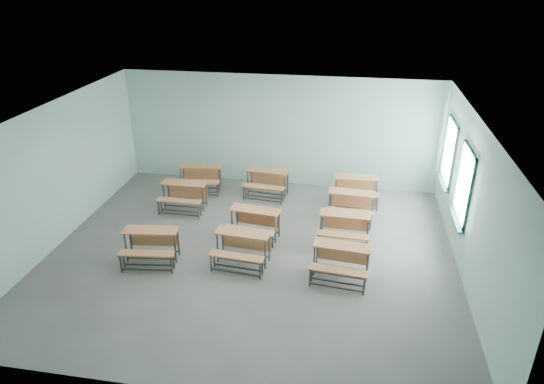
{
  "coord_description": "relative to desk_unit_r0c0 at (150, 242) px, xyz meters",
  "views": [
    {
      "loc": [
        2.04,
        -9.08,
        5.92
      ],
      "look_at": [
        0.27,
        1.2,
        1.0
      ],
      "focal_mm": 32.0,
      "sensor_mm": 36.0,
      "label": 1
    }
  ],
  "objects": [
    {
      "name": "desk_unit_r2c0",
      "position": [
        -0.13,
        2.51,
        0.0
      ],
      "size": [
        1.19,
        0.81,
        0.73
      ],
      "rotation": [
        0.0,
        0.0,
        -0.02
      ],
      "color": "#BA7043",
      "rests_on": "ground"
    },
    {
      "name": "desk_unit_r2c2",
      "position": [
        4.22,
        2.67,
        0.0
      ],
      "size": [
        1.23,
        0.87,
        0.73
      ],
      "rotation": [
        0.0,
        0.0,
        -0.07
      ],
      "color": "#BA7043",
      "rests_on": "ground"
    },
    {
      "name": "desk_unit_r1c2",
      "position": [
        4.1,
        1.46,
        0.0
      ],
      "size": [
        1.21,
        0.84,
        0.73
      ],
      "rotation": [
        0.0,
        0.0,
        -0.04
      ],
      "color": "#BA7043",
      "rests_on": "ground"
    },
    {
      "name": "desk_unit_r0c0",
      "position": [
        0.0,
        0.0,
        0.0
      ],
      "size": [
        1.26,
        0.93,
        0.73
      ],
      "rotation": [
        0.0,
        0.0,
        0.13
      ],
      "color": "#BA7043",
      "rests_on": "ground"
    },
    {
      "name": "desk_unit_r3c2",
      "position": [
        4.34,
        3.66,
        0.0
      ],
      "size": [
        1.22,
        0.86,
        0.73
      ],
      "rotation": [
        0.0,
        0.0,
        0.07
      ],
      "color": "#BA7043",
      "rests_on": "ground"
    },
    {
      "name": "desk_unit_r1c1",
      "position": [
        2.01,
        1.32,
        0.0
      ],
      "size": [
        1.26,
        0.93,
        0.73
      ],
      "rotation": [
        0.0,
        0.0,
        -0.13
      ],
      "color": "#BA7043",
      "rests_on": "ground"
    },
    {
      "name": "desk_unit_r0c1",
      "position": [
        1.97,
        0.22,
        0.0
      ],
      "size": [
        1.24,
        0.89,
        0.73
      ],
      "rotation": [
        0.0,
        0.0,
        -0.09
      ],
      "color": "#BA7043",
      "rests_on": "ground"
    },
    {
      "name": "room",
      "position": [
        2.16,
        0.7,
        1.11
      ],
      "size": [
        9.04,
        8.04,
        3.24
      ],
      "color": "slate",
      "rests_on": "ground"
    },
    {
      "name": "desk_unit_r0c2",
      "position": [
        4.08,
        0.06,
        0.0
      ],
      "size": [
        1.25,
        0.9,
        0.73
      ],
      "rotation": [
        0.0,
        0.0,
        -0.1
      ],
      "color": "#BA7043",
      "rests_on": "ground"
    },
    {
      "name": "desk_unit_r3c0",
      "position": [
        -0.05,
        3.72,
        0.0
      ],
      "size": [
        1.27,
        0.94,
        0.73
      ],
      "rotation": [
        0.0,
        0.0,
        0.14
      ],
      "color": "#BA7043",
      "rests_on": "ground"
    },
    {
      "name": "desk_unit_r3c1",
      "position": [
        1.88,
        3.7,
        0.0
      ],
      "size": [
        1.24,
        0.9,
        0.73
      ],
      "rotation": [
        0.0,
        0.0,
        -0.1
      ],
      "color": "#BA7043",
      "rests_on": "ground"
    }
  ]
}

